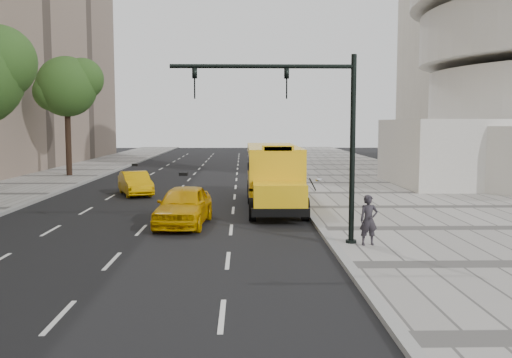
{
  "coord_description": "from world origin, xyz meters",
  "views": [
    {
      "loc": [
        2.95,
        -27.0,
        4.16
      ],
      "look_at": [
        3.5,
        -4.0,
        1.9
      ],
      "focal_mm": 40.0,
      "sensor_mm": 36.0,
      "label": 1
    }
  ],
  "objects_px": {
    "tree_c": "(68,86)",
    "taxi_near": "(184,205)",
    "school_bus": "(273,170)",
    "traffic_signal": "(310,125)",
    "pedestrian": "(369,220)",
    "taxi_far": "(135,183)"
  },
  "relations": [
    {
      "from": "traffic_signal",
      "to": "pedestrian",
      "type": "bearing_deg",
      "value": -10.78
    },
    {
      "from": "taxi_far",
      "to": "pedestrian",
      "type": "height_order",
      "value": "pedestrian"
    },
    {
      "from": "taxi_near",
      "to": "tree_c",
      "type": "bearing_deg",
      "value": 121.89
    },
    {
      "from": "school_bus",
      "to": "taxi_near",
      "type": "xyz_separation_m",
      "value": [
        -3.95,
        -5.82,
        -0.95
      ]
    },
    {
      "from": "pedestrian",
      "to": "school_bus",
      "type": "bearing_deg",
      "value": 98.77
    },
    {
      "from": "taxi_near",
      "to": "pedestrian",
      "type": "distance_m",
      "value": 8.04
    },
    {
      "from": "school_bus",
      "to": "traffic_signal",
      "type": "relative_size",
      "value": 1.81
    },
    {
      "from": "tree_c",
      "to": "pedestrian",
      "type": "xyz_separation_m",
      "value": [
        17.52,
        -25.97,
        -6.0
      ]
    },
    {
      "from": "tree_c",
      "to": "taxi_near",
      "type": "bearing_deg",
      "value": -62.79
    },
    {
      "from": "tree_c",
      "to": "traffic_signal",
      "type": "height_order",
      "value": "tree_c"
    },
    {
      "from": "taxi_far",
      "to": "pedestrian",
      "type": "relative_size",
      "value": 2.48
    },
    {
      "from": "school_bus",
      "to": "traffic_signal",
      "type": "distance_m",
      "value": 10.39
    },
    {
      "from": "tree_c",
      "to": "taxi_near",
      "type": "relative_size",
      "value": 1.94
    },
    {
      "from": "tree_c",
      "to": "school_bus",
      "type": "relative_size",
      "value": 0.8
    },
    {
      "from": "tree_c",
      "to": "traffic_signal",
      "type": "distance_m",
      "value": 30.12
    },
    {
      "from": "taxi_near",
      "to": "traffic_signal",
      "type": "bearing_deg",
      "value": -38.01
    },
    {
      "from": "taxi_far",
      "to": "traffic_signal",
      "type": "bearing_deg",
      "value": -79.75
    },
    {
      "from": "tree_c",
      "to": "traffic_signal",
      "type": "xyz_separation_m",
      "value": [
        15.61,
        -25.61,
        -2.89
      ]
    },
    {
      "from": "tree_c",
      "to": "taxi_far",
      "type": "height_order",
      "value": "tree_c"
    },
    {
      "from": "tree_c",
      "to": "taxi_near",
      "type": "distance_m",
      "value": 24.76
    },
    {
      "from": "school_bus",
      "to": "taxi_near",
      "type": "relative_size",
      "value": 2.42
    },
    {
      "from": "taxi_far",
      "to": "traffic_signal",
      "type": "relative_size",
      "value": 0.64
    }
  ]
}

